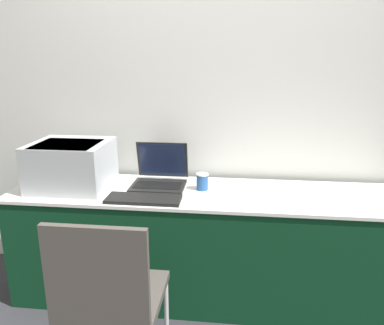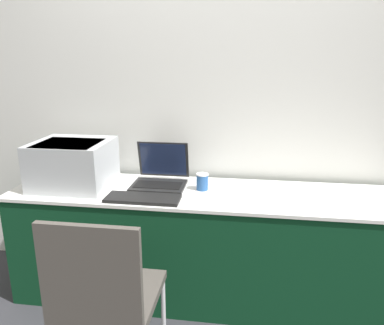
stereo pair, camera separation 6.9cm
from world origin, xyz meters
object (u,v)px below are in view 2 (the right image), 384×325
object	(u,v)px
external_keyboard	(143,198)
chair	(104,293)
printer	(73,162)
laptop_left	(160,176)
coffee_cup	(202,182)

from	to	relation	value
external_keyboard	chair	xyz separation A→B (m)	(-0.01, -0.63, -0.21)
printer	laptop_left	size ratio (longest dim) A/B	1.37
printer	chair	world-z (taller)	printer
external_keyboard	coffee_cup	size ratio (longest dim) A/B	4.15
chair	coffee_cup	bearing A→B (deg)	68.56
printer	coffee_cup	size ratio (longest dim) A/B	4.46
printer	laptop_left	bearing A→B (deg)	11.16
external_keyboard	coffee_cup	xyz separation A→B (m)	(0.33, 0.23, 0.04)
external_keyboard	coffee_cup	world-z (taller)	coffee_cup
printer	external_keyboard	distance (m)	0.56
laptop_left	chair	xyz separation A→B (m)	(-0.05, -0.92, -0.26)
printer	coffee_cup	bearing A→B (deg)	2.99
laptop_left	external_keyboard	xyz separation A→B (m)	(-0.04, -0.29, -0.05)
coffee_cup	chair	bearing A→B (deg)	-111.44
printer	chair	distance (m)	1.02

